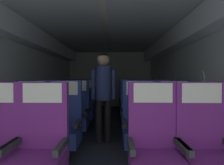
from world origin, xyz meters
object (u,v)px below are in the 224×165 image
Objects in this scene: seat_c_left_aisle at (75,114)px; seat_d_left_aisle at (84,107)px; seat_e_left_aisle at (89,102)px; flight_attendant at (103,87)px; seat_b_right_aisle at (175,126)px; seat_e_right_aisle at (145,102)px; seat_d_right_window at (131,107)px; seat_e_left_window at (71,102)px; seat_a_right_aisle at (205,150)px; seat_a_left_aisle at (39,149)px; seat_b_left_aisle at (63,126)px; seat_c_left_window at (50,114)px; seat_b_left_window at (29,126)px; seat_d_left_window at (62,107)px; seat_e_right_window at (128,102)px; seat_c_right_window at (134,114)px; seat_b_right_window at (140,126)px; seat_d_right_aisle at (152,107)px; seat_a_right_window at (155,149)px; seat_c_right_aisle at (161,114)px.

seat_d_left_aisle is at bearing 89.03° from seat_c_left_aisle.
seat_e_left_aisle is 0.69× the size of flight_attendant.
seat_e_right_aisle is (0.00, 2.79, 0.00)m from seat_b_right_aisle.
seat_d_right_window and seat_e_left_window have the same top height.
seat_a_left_aisle is at bearing -179.93° from seat_a_right_aisle.
seat_a_left_aisle is 0.69× the size of flight_attendant.
seat_d_right_window is 1.00× the size of seat_e_right_aisle.
seat_b_left_aisle is at bearing -90.16° from seat_e_left_aisle.
seat_c_left_window is at bearing 156.11° from seat_b_right_aisle.
flight_attendant is (0.54, -2.09, 0.54)m from seat_e_left_aisle.
seat_d_left_window is at bearing 90.01° from seat_b_left_window.
seat_e_right_window is at bearing 86.72° from flight_attendant.
seat_e_right_aisle is 1.00× the size of seat_e_right_window.
seat_b_right_window is at bearing -90.37° from seat_c_right_window.
seat_d_right_aisle is at bearing 48.76° from seat_b_left_aisle.
seat_a_right_window is (1.13, 0.02, 0.00)m from seat_a_left_aisle.
seat_a_right_aisle and seat_e_right_aisle have the same top height.
seat_e_left_window is 1.00× the size of seat_e_right_window.
seat_a_right_aisle is 0.93m from seat_b_right_aisle.
seat_b_left_aisle is 1.00× the size of seat_d_right_aisle.
seat_d_right_window is (1.63, 1.83, 0.00)m from seat_b_left_window.
seat_d_left_window is at bearing 89.98° from seat_c_left_window.
seat_a_left_aisle and seat_b_left_aisle have the same top height.
seat_c_right_aisle is at bearing -90.30° from seat_d_right_aisle.
seat_b_right_aisle is (-0.00, 0.93, 0.00)m from seat_a_right_aisle.
seat_a_right_aisle is at bearing -90.12° from seat_c_right_aisle.
seat_b_right_window is 1.04m from seat_c_right_aisle.
seat_a_right_window is at bearing -59.40° from seat_d_left_window.
seat_b_right_aisle is 1.39m from flight_attendant.
seat_c_right_aisle is 0.94m from seat_d_right_aisle.
seat_d_right_aisle is (0.51, 1.84, 0.00)m from seat_b_right_window.
seat_c_left_aisle and seat_e_left_aisle have the same top height.
seat_d_left_aisle is (0.00, 2.79, 0.00)m from seat_a_left_aisle.
seat_b_left_window is at bearing -120.44° from seat_e_right_window.
seat_b_left_window is at bearing -89.95° from seat_c_left_window.
seat_a_right_aisle is at bearing -89.89° from seat_b_right_aisle.
seat_e_right_aisle is at bearing 23.76° from seat_d_left_window.
seat_b_left_aisle is at bearing -112.14° from seat_e_right_window.
seat_a_right_window and seat_e_left_aisle have the same top height.
flight_attendant is (-1.08, 0.70, 0.54)m from seat_b_right_aisle.
seat_c_left_window is (-0.51, 1.87, 0.00)m from seat_a_left_aisle.
seat_b_left_window is 1.86m from seat_c_right_window.
seat_a_left_aisle is 1.46m from seat_b_right_window.
seat_a_left_aisle is 3.76m from seat_e_left_window.
seat_b_right_window is 1.00× the size of seat_e_left_window.
seat_d_left_window and seat_d_right_aisle have the same top height.
seat_e_left_window is (-1.62, 2.77, 0.00)m from seat_b_right_window.
seat_b_right_aisle is 0.50m from seat_b_right_window.
seat_a_left_aisle is 1.00× the size of seat_d_left_aisle.
flight_attendant reaches higher than seat_b_left_window.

